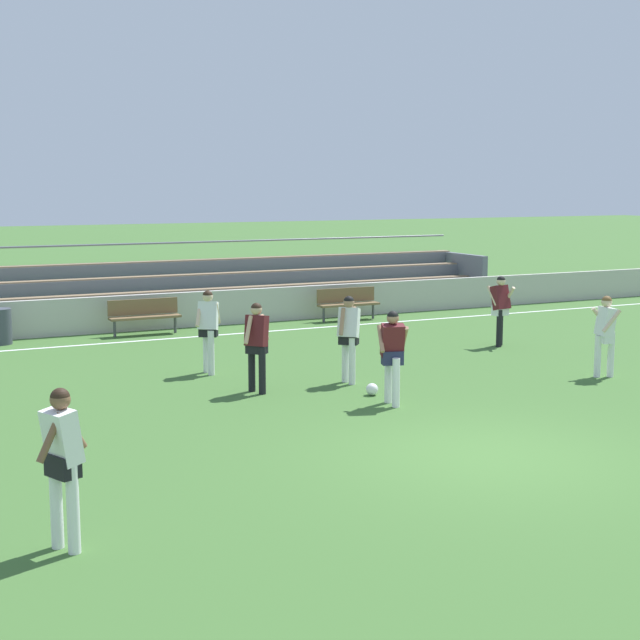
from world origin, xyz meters
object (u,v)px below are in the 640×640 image
(bench_near_wall_gap, at_px, (347,301))
(player_dark_trailing_run, at_px, (257,340))
(bleacher_stand, at_px, (46,293))
(player_white_wide_left, at_px, (349,331))
(bench_centre_sideline, at_px, (144,313))
(soccer_ball, at_px, (372,389))
(player_white_overlapping, at_px, (62,454))
(trash_bin, at_px, (0,326))
(player_dark_pressing_high, at_px, (500,305))
(player_white_on_ball, at_px, (208,324))
(player_white_wide_right, at_px, (605,329))
(player_dark_deep_cover, at_px, (392,349))

(bench_near_wall_gap, height_order, player_dark_trailing_run, player_dark_trailing_run)
(bleacher_stand, relative_size, player_white_wide_left, 16.44)
(bleacher_stand, relative_size, bench_near_wall_gap, 15.35)
(bench_centre_sideline, relative_size, soccer_ball, 8.18)
(bench_centre_sideline, distance_m, player_white_overlapping, 14.10)
(player_white_wide_left, distance_m, soccer_ball, 1.42)
(trash_bin, distance_m, player_dark_trailing_run, 8.31)
(player_dark_pressing_high, distance_m, soccer_ball, 6.18)
(bench_near_wall_gap, distance_m, player_white_on_ball, 8.06)
(player_white_wide_left, bearing_deg, player_white_overlapping, -137.20)
(trash_bin, bearing_deg, player_white_on_ball, -58.83)
(bench_centre_sideline, height_order, player_white_wide_right, player_white_wide_right)
(trash_bin, distance_m, soccer_ball, 10.12)
(bench_near_wall_gap, height_order, player_white_wide_right, player_white_wide_right)
(player_dark_deep_cover, height_order, player_dark_pressing_high, player_dark_pressing_high)
(player_dark_deep_cover, distance_m, player_dark_trailing_run, 2.57)
(bench_near_wall_gap, bearing_deg, bleacher_stand, 158.48)
(bench_near_wall_gap, xyz_separation_m, trash_bin, (-9.28, 0.08, -0.12))
(player_white_on_ball, height_order, player_dark_trailing_run, player_white_on_ball)
(player_white_wide_right, bearing_deg, soccer_ball, 173.09)
(player_dark_trailing_run, relative_size, soccer_ball, 7.52)
(bench_centre_sideline, distance_m, player_white_wide_right, 11.35)
(player_dark_deep_cover, bearing_deg, bleacher_stand, 106.76)
(player_white_wide_left, height_order, player_white_on_ball, player_white_on_ball)
(player_white_wide_left, height_order, player_dark_trailing_run, player_white_wide_left)
(bleacher_stand, distance_m, trash_bin, 3.37)
(player_white_overlapping, distance_m, player_white_on_ball, 9.07)
(bench_centre_sideline, xyz_separation_m, soccer_ball, (1.86, -8.52, -0.44))
(player_white_wide_left, bearing_deg, player_white_wide_right, -19.41)
(bleacher_stand, height_order, trash_bin, bleacher_stand)
(bleacher_stand, xyz_separation_m, player_dark_trailing_run, (1.98, -10.46, 0.13))
(soccer_ball, bearing_deg, player_white_overlapping, -142.52)
(bleacher_stand, height_order, player_dark_pressing_high, bleacher_stand)
(player_dark_deep_cover, bearing_deg, player_dark_trailing_run, 132.62)
(player_white_on_ball, bearing_deg, bench_centre_sideline, 88.38)
(player_dark_deep_cover, height_order, player_white_wide_right, player_dark_deep_cover)
(bench_near_wall_gap, height_order, player_white_wide_left, player_white_wide_left)
(player_dark_deep_cover, xyz_separation_m, player_white_wide_left, (0.15, 1.89, 0.03))
(player_dark_deep_cover, relative_size, player_white_wide_left, 0.97)
(bleacher_stand, distance_m, player_white_overlapping, 16.61)
(bleacher_stand, distance_m, player_dark_deep_cover, 12.90)
(player_dark_deep_cover, xyz_separation_m, soccer_ball, (0.05, 0.79, -0.86))
(player_white_wide_left, distance_m, player_white_on_ball, 2.92)
(player_dark_trailing_run, bearing_deg, trash_bin, 115.26)
(player_white_on_ball, xyz_separation_m, player_white_wide_right, (6.91, -3.71, -0.05))
(trash_bin, distance_m, player_white_wide_left, 9.27)
(player_dark_trailing_run, bearing_deg, player_dark_pressing_high, 16.69)
(player_white_overlapping, bearing_deg, bench_centre_sideline, 71.51)
(player_dark_trailing_run, bearing_deg, bench_centre_sideline, 90.55)
(soccer_ball, bearing_deg, trash_bin, 121.76)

